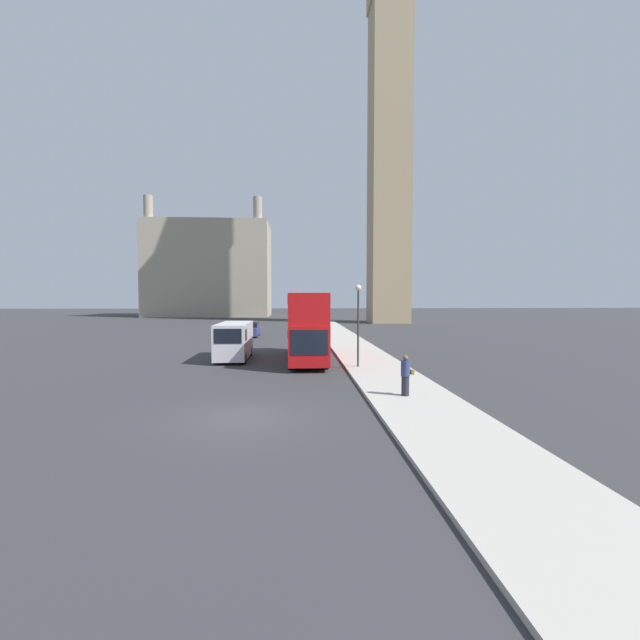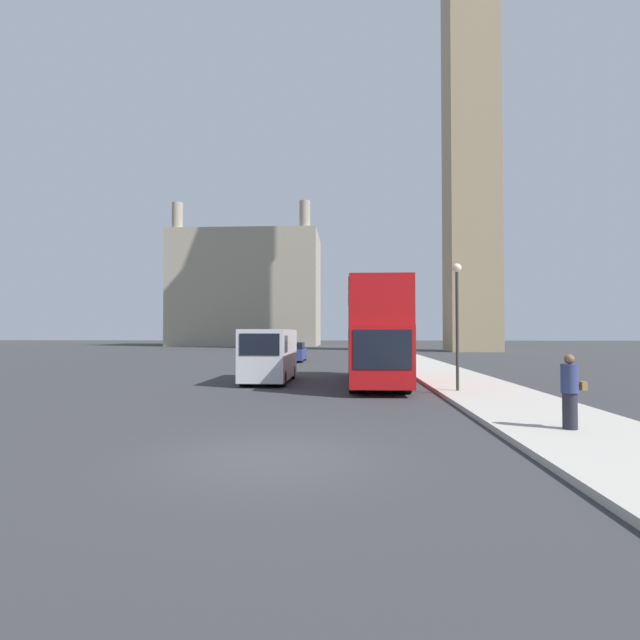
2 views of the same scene
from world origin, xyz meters
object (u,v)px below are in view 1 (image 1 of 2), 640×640
(parked_sedan, at_px, (250,330))
(street_lamp, at_px, (358,312))
(clock_tower, at_px, (390,91))
(red_double_decker_bus, at_px, (307,323))
(pedestrian, at_px, (406,375))
(white_van, at_px, (234,340))

(parked_sedan, bearing_deg, street_lamp, -68.27)
(clock_tower, relative_size, parked_sedan, 15.73)
(red_double_decker_bus, height_order, street_lamp, street_lamp)
(parked_sedan, bearing_deg, pedestrian, -72.01)
(pedestrian, height_order, street_lamp, street_lamp)
(red_double_decker_bus, bearing_deg, white_van, 173.62)
(clock_tower, xyz_separation_m, white_van, (-20.01, -41.88, -37.02))
(red_double_decker_bus, relative_size, pedestrian, 6.04)
(white_van, distance_m, pedestrian, 14.97)
(red_double_decker_bus, height_order, white_van, red_double_decker_bus)
(clock_tower, xyz_separation_m, street_lamp, (-11.98, -46.18, -34.92))
(clock_tower, distance_m, red_double_decker_bus, 57.54)
(pedestrian, bearing_deg, red_double_decker_bus, 108.72)
(clock_tower, xyz_separation_m, red_double_decker_bus, (-14.98, -42.44, -35.84))
(pedestrian, bearing_deg, white_van, 126.55)
(white_van, bearing_deg, pedestrian, -53.45)
(parked_sedan, bearing_deg, white_van, -87.61)
(red_double_decker_bus, xyz_separation_m, parked_sedan, (-5.77, 18.25, -1.81))
(clock_tower, height_order, pedestrian, clock_tower)
(street_lamp, relative_size, parked_sedan, 1.04)
(pedestrian, xyz_separation_m, parked_sedan, (-9.65, 29.71, -0.28))
(pedestrian, bearing_deg, clock_tower, 78.36)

